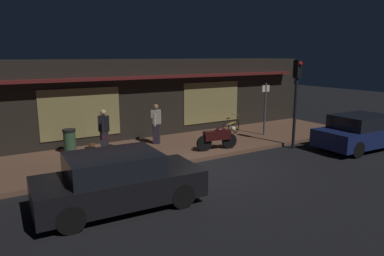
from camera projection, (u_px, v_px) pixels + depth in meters
name	position (u px, v px, depth m)	size (l,w,h in m)	color
ground_plane	(218.00, 169.00, 11.90)	(60.00, 60.00, 0.00)	black
sidewalk_slab	(175.00, 148.00, 14.38)	(18.00, 4.00, 0.15)	brown
storefront_building	(140.00, 97.00, 16.84)	(18.00, 3.30, 3.60)	black
motorcycle	(218.00, 137.00, 13.70)	(1.70, 0.59, 0.97)	black
bicycle_parked	(231.00, 127.00, 16.26)	(1.54, 0.71, 0.91)	black
bicycle_extra	(99.00, 157.00, 11.55)	(1.51, 0.76, 0.91)	black
person_photographer	(104.00, 130.00, 13.10)	(0.44, 0.58, 1.67)	#28232D
person_bystander	(156.00, 123.00, 14.52)	(0.45, 0.54, 1.67)	#28232D
sign_post	(265.00, 106.00, 16.13)	(0.44, 0.09, 2.40)	#47474C
trash_bin	(70.00, 141.00, 13.16)	(0.48, 0.48, 0.93)	#2D4C33
traffic_light_pole	(296.00, 88.00, 14.05)	(0.24, 0.33, 3.60)	black
parked_car_near	(118.00, 181.00, 8.75)	(4.19, 1.98, 1.42)	black
parked_car_far	(361.00, 132.00, 14.36)	(4.17, 1.94, 1.42)	black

